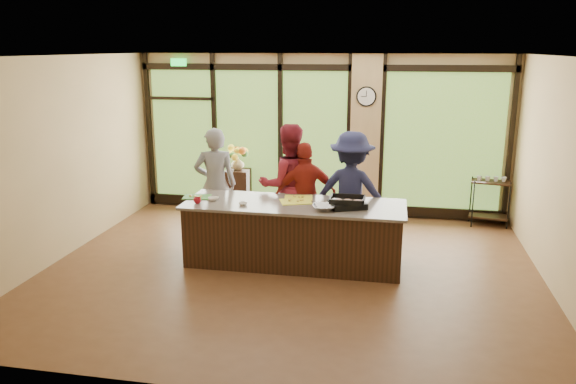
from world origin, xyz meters
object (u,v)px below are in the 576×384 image
at_px(island_base, 294,235).
at_px(cook_left, 215,185).
at_px(flower_stand, 238,192).
at_px(roasting_pan, 347,205).
at_px(cook_right, 351,192).
at_px(bar_cart, 490,196).

height_order(island_base, cook_left, cook_left).
xyz_separation_m(island_base, cook_left, (-1.45, 0.79, 0.50)).
height_order(island_base, flower_stand, island_base).
relative_size(island_base, roasting_pan, 6.43).
xyz_separation_m(cook_left, flower_stand, (-0.06, 1.52, -0.51)).
distance_m(cook_right, bar_cart, 2.93).
distance_m(island_base, bar_cart, 3.95).
height_order(island_base, cook_right, cook_right).
height_order(cook_right, bar_cart, cook_right).
distance_m(island_base, roasting_pan, 0.94).
height_order(roasting_pan, flower_stand, roasting_pan).
relative_size(cook_left, flower_stand, 2.18).
bearing_deg(bar_cart, roasting_pan, -122.42).
bearing_deg(flower_stand, roasting_pan, -47.61).
xyz_separation_m(cook_left, roasting_pan, (2.22, -0.88, 0.03)).
bearing_deg(cook_left, cook_right, 161.93).
distance_m(island_base, cook_left, 1.73).
bearing_deg(cook_right, flower_stand, -27.27).
bearing_deg(cook_right, cook_left, 6.00).
bearing_deg(flower_stand, bar_cart, 0.50).
height_order(cook_left, cook_right, cook_right).
bearing_deg(cook_left, flower_stand, -104.19).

